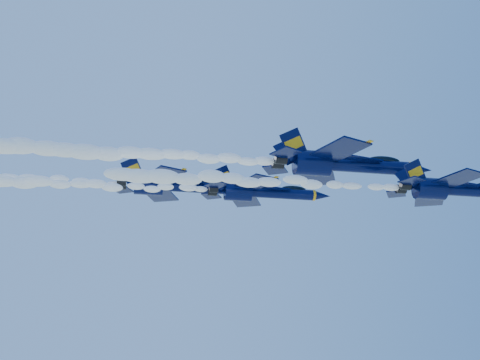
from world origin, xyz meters
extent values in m
cylinder|color=#030931|center=(17.24, -11.49, 148.64)|extent=(8.15, 1.36, 1.36)
ellipsoid|color=#030931|center=(11.54, -11.49, 148.60)|extent=(1.41, 2.44, 5.79)
cube|color=#030931|center=(13.17, -15.11, 148.64)|extent=(4.85, 5.75, 0.16)
cube|color=#030931|center=(13.17, -7.87, 148.64)|extent=(4.85, 5.75, 0.16)
cube|color=orange|center=(14.43, -15.11, 148.73)|extent=(2.18, 4.53, 0.09)
cube|color=orange|center=(14.43, -7.87, 148.73)|extent=(2.18, 4.53, 0.09)
cube|color=#030931|center=(9.55, -12.44, 150.00)|extent=(2.95, 0.93, 3.17)
cube|color=#030931|center=(9.55, -10.54, 150.00)|extent=(2.95, 0.93, 3.17)
cylinder|color=black|center=(8.37, -12.07, 148.55)|extent=(1.09, 1.00, 1.00)
cylinder|color=black|center=(8.37, -10.90, 148.55)|extent=(1.09, 1.00, 1.00)
cube|color=orange|center=(14.53, -11.49, 149.35)|extent=(9.96, 0.32, 0.07)
ellipsoid|color=white|center=(-8.07, -11.49, 148.34)|extent=(31.98, 1.64, 1.47)
cylinder|color=#030931|center=(6.44, -6.85, 152.68)|extent=(10.03, 1.67, 1.67)
ellipsoid|color=#030931|center=(-0.58, -6.85, 152.62)|extent=(1.74, 3.01, 7.13)
cone|color=#030931|center=(12.91, -6.85, 152.68)|extent=(2.90, 1.67, 1.67)
cylinder|color=orange|center=(11.57, -6.85, 152.68)|extent=(0.39, 1.74, 1.74)
ellipsoid|color=black|center=(8.34, -6.85, 153.51)|extent=(4.01, 1.30, 1.10)
cube|color=orange|center=(8.34, -6.85, 153.18)|extent=(4.68, 1.11, 0.20)
cube|color=#030931|center=(1.43, -11.31, 152.68)|extent=(5.98, 7.08, 0.20)
cube|color=#030931|center=(1.43, -2.39, 152.68)|extent=(5.98, 7.08, 0.20)
cube|color=orange|center=(2.99, -11.31, 152.79)|extent=(2.69, 5.58, 0.11)
cube|color=orange|center=(2.99, -2.39, 152.79)|extent=(2.69, 5.58, 0.11)
cube|color=#030931|center=(-3.03, -8.02, 154.35)|extent=(3.63, 1.15, 3.91)
cube|color=#030931|center=(-3.03, -5.68, 154.35)|extent=(3.63, 1.15, 3.91)
cylinder|color=black|center=(-4.48, -7.58, 152.57)|extent=(1.34, 1.23, 1.23)
cylinder|color=black|center=(-4.48, -6.13, 152.57)|extent=(1.34, 1.23, 1.23)
cube|color=orange|center=(3.10, -6.85, 153.55)|extent=(12.26, 0.39, 0.09)
ellipsoid|color=white|center=(-21.03, -6.85, 152.36)|extent=(31.98, 2.02, 1.82)
cylinder|color=#030931|center=(-1.27, 5.37, 152.90)|extent=(8.55, 1.42, 1.42)
ellipsoid|color=#030931|center=(-7.25, 5.37, 152.85)|extent=(1.48, 2.56, 6.08)
cone|color=#030931|center=(4.24, 5.37, 152.90)|extent=(2.47, 1.42, 1.42)
cylinder|color=orange|center=(3.10, 5.37, 152.90)|extent=(0.33, 1.48, 1.48)
ellipsoid|color=black|center=(0.35, 5.37, 153.61)|extent=(3.42, 1.11, 0.94)
cube|color=orange|center=(0.35, 5.37, 153.33)|extent=(3.99, 0.95, 0.17)
cube|color=#030931|center=(-5.54, 1.57, 152.90)|extent=(5.09, 6.04, 0.17)
cube|color=#030931|center=(-5.54, 9.17, 152.90)|extent=(5.09, 6.04, 0.17)
cube|color=orange|center=(-4.21, 1.57, 152.99)|extent=(2.29, 4.76, 0.09)
cube|color=orange|center=(-4.21, 9.17, 152.99)|extent=(2.29, 4.76, 0.09)
cube|color=#030931|center=(-9.34, 4.38, 154.32)|extent=(3.09, 0.98, 3.33)
cube|color=#030931|center=(-9.34, 6.37, 154.32)|extent=(3.09, 0.98, 3.33)
cylinder|color=black|center=(-10.57, 4.76, 152.80)|extent=(1.14, 1.04, 1.04)
cylinder|color=black|center=(-10.57, 5.99, 152.80)|extent=(1.14, 1.04, 1.04)
cube|color=orange|center=(-4.12, 5.37, 153.64)|extent=(10.45, 0.33, 0.08)
ellipsoid|color=white|center=(-27.04, 5.37, 152.59)|extent=(31.98, 1.72, 1.55)
cylinder|color=#030931|center=(-12.03, 12.64, 155.65)|extent=(9.66, 1.61, 1.61)
ellipsoid|color=#030931|center=(-18.79, 12.64, 155.60)|extent=(1.67, 2.90, 6.87)
cone|color=#030931|center=(-5.80, 12.64, 155.65)|extent=(2.79, 1.61, 1.61)
cylinder|color=orange|center=(-7.09, 12.64, 155.65)|extent=(0.38, 1.67, 1.67)
ellipsoid|color=black|center=(-10.20, 12.64, 156.46)|extent=(3.86, 1.26, 1.06)
cube|color=orange|center=(-10.20, 12.64, 156.14)|extent=(4.51, 1.07, 0.19)
cube|color=#030931|center=(-16.86, 8.35, 155.65)|extent=(5.75, 6.82, 0.19)
cube|color=#030931|center=(-16.86, 16.94, 155.65)|extent=(5.75, 6.82, 0.19)
cube|color=orange|center=(-15.35, 8.35, 155.76)|extent=(2.59, 5.38, 0.11)
cube|color=orange|center=(-15.35, 16.94, 155.76)|extent=(2.59, 5.38, 0.11)
cube|color=#030931|center=(-21.15, 11.51, 157.26)|extent=(3.50, 1.10, 3.76)
cube|color=#030931|center=(-21.15, 13.77, 157.26)|extent=(3.50, 1.10, 3.76)
cylinder|color=black|center=(-22.54, 11.94, 155.55)|extent=(1.29, 1.18, 1.18)
cylinder|color=black|center=(-22.54, 13.34, 155.55)|extent=(1.29, 1.18, 1.18)
cube|color=orange|center=(-15.25, 12.64, 156.49)|extent=(11.81, 0.38, 0.09)
camera|label=1|loc=(-21.45, -76.90, 124.25)|focal=50.00mm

